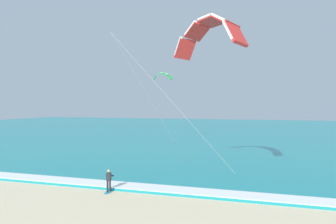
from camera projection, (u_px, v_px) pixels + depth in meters
The scene contains 6 objects.
sea at pixel (232, 130), 81.02m from camera, with size 200.00×120.00×0.20m, color teal.
surf_foam at pixel (142, 187), 24.86m from camera, with size 200.00×1.99×0.04m, color white.
surfboard at pixel (109, 192), 24.18m from camera, with size 0.53×1.43×0.09m.
kitesurfer at pixel (109, 179), 24.18m from camera, with size 0.55×0.54×1.69m.
kite_primary at pixel (209, 32), 28.19m from camera, with size 9.86×9.66×13.02m.
kite_distant at pixel (162, 76), 56.74m from camera, with size 3.91×1.44×1.43m.
Camera 1 is at (9.45, -8.58, 6.52)m, focal length 34.59 mm.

